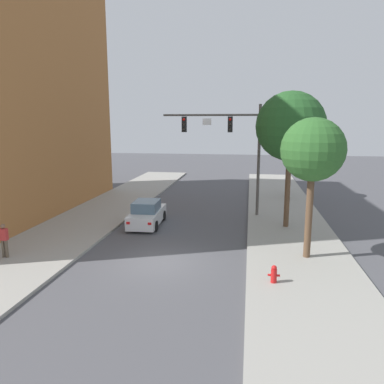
% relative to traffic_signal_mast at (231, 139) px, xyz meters
% --- Properties ---
extents(ground_plane, '(120.00, 120.00, 0.00)m').
position_rel_traffic_signal_mast_xyz_m(ground_plane, '(-2.72, -9.27, -5.35)').
color(ground_plane, '#4C4C51').
extents(sidewalk_left, '(5.00, 60.00, 0.15)m').
position_rel_traffic_signal_mast_xyz_m(sidewalk_left, '(-9.22, -9.27, -5.27)').
color(sidewalk_left, '#99968E').
rests_on(sidewalk_left, ground).
extents(sidewalk_right, '(5.00, 60.00, 0.15)m').
position_rel_traffic_signal_mast_xyz_m(sidewalk_right, '(3.78, -9.27, -5.27)').
color(sidewalk_right, '#99968E').
rests_on(sidewalk_right, ground).
extents(traffic_signal_mast, '(6.65, 0.38, 7.50)m').
position_rel_traffic_signal_mast_xyz_m(traffic_signal_mast, '(0.00, 0.00, 0.00)').
color(traffic_signal_mast, '#514C47').
rests_on(traffic_signal_mast, sidewalk_right).
extents(car_lead_white, '(1.98, 4.31, 1.60)m').
position_rel_traffic_signal_mast_xyz_m(car_lead_white, '(-5.08, -3.22, -4.62)').
color(car_lead_white, silver).
rests_on(car_lead_white, ground).
extents(pedestrian_sidewalk_left_walker, '(0.36, 0.22, 1.64)m').
position_rel_traffic_signal_mast_xyz_m(pedestrian_sidewalk_left_walker, '(-10.06, -10.20, -4.28)').
color(pedestrian_sidewalk_left_walker, brown).
rests_on(pedestrian_sidewalk_left_walker, sidewalk_left).
extents(fire_hydrant, '(0.48, 0.24, 0.72)m').
position_rel_traffic_signal_mast_xyz_m(fire_hydrant, '(2.37, -11.07, -4.84)').
color(fire_hydrant, red).
rests_on(fire_hydrant, sidewalk_right).
extents(street_tree_nearest, '(2.90, 2.90, 6.55)m').
position_rel_traffic_signal_mast_xyz_m(street_tree_nearest, '(4.09, -7.89, -0.15)').
color(street_tree_nearest, brown).
rests_on(street_tree_nearest, sidewalk_right).
extents(street_tree_second, '(4.08, 4.08, 8.13)m').
position_rel_traffic_signal_mast_xyz_m(street_tree_second, '(3.59, -2.68, 0.87)').
color(street_tree_second, brown).
rests_on(street_tree_second, sidewalk_right).
extents(street_tree_third, '(2.93, 2.93, 6.15)m').
position_rel_traffic_signal_mast_xyz_m(street_tree_third, '(4.50, 6.85, -0.55)').
color(street_tree_third, brown).
rests_on(street_tree_third, sidewalk_right).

